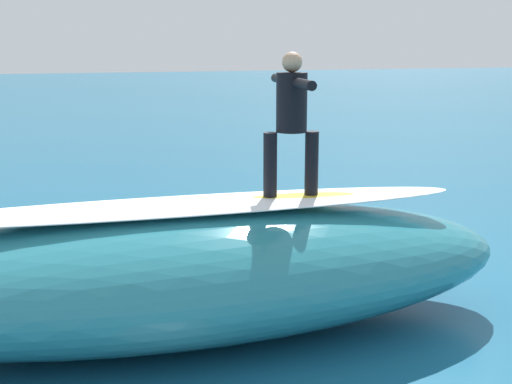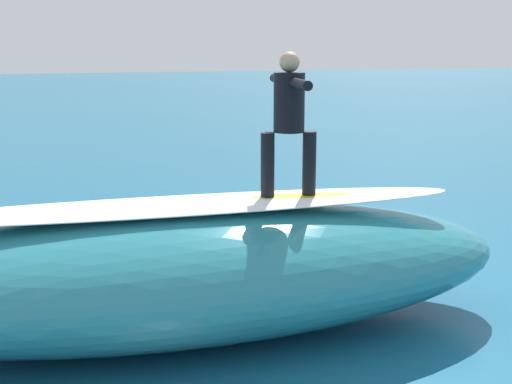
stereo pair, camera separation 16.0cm
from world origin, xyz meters
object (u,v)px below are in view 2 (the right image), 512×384
surfer_riding (289,113)px  surfboard_paddling (234,239)px  surfer_paddling (238,227)px  surfboard_riding (288,199)px

surfer_riding → surfboard_paddling: size_ratio=0.63×
surfboard_paddling → surfer_paddling: bearing=-180.0°
surfboard_paddling → surfer_paddling: 0.21m
surfboard_riding → surfer_paddling: bearing=-90.1°
surfboard_riding → surfer_riding: (0.00, 0.00, 0.95)m
surfboard_riding → surfer_paddling: size_ratio=1.65×
surfer_riding → surfer_paddling: 3.93m
surfboard_riding → surfboard_paddling: (-0.16, -3.20, -1.37)m
surfboard_riding → surfer_riding: 0.95m
surfer_riding → surfboard_paddling: bearing=-88.6°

